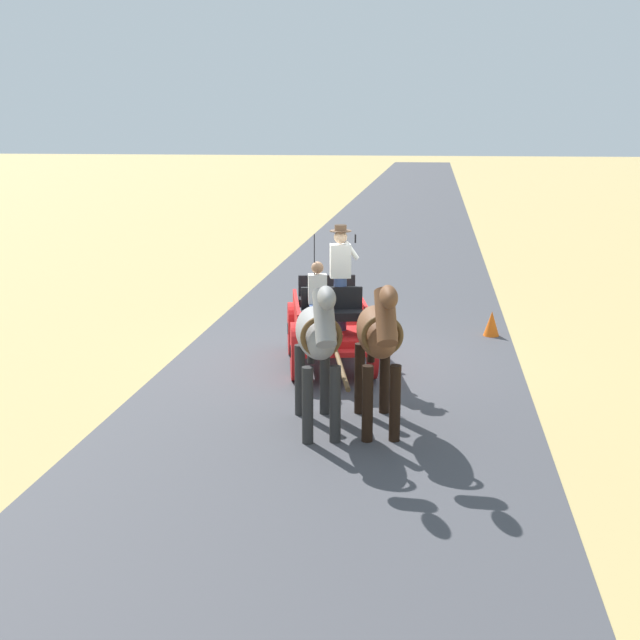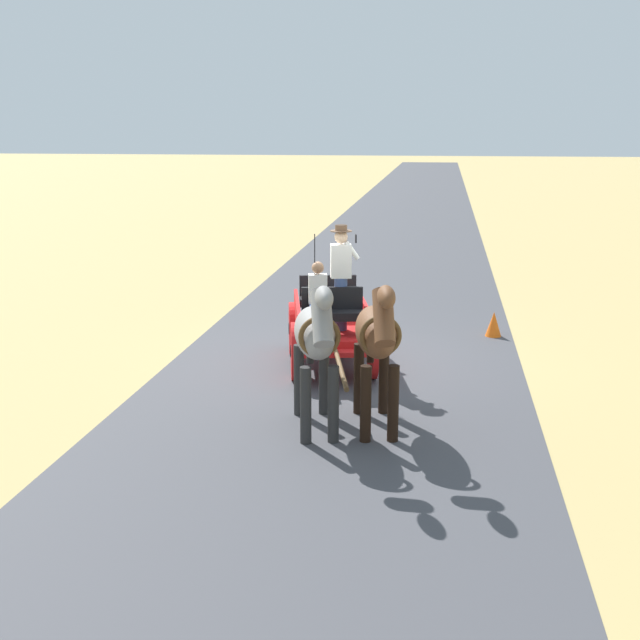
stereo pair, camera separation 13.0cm
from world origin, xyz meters
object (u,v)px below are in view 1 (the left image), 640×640
at_px(horse_near_side, 378,337).
at_px(horse_off_side, 318,338).
at_px(horse_drawn_carriage, 330,321).
at_px(traffic_cone, 492,324).

height_order(horse_near_side, horse_off_side, same).
xyz_separation_m(horse_drawn_carriage, horse_off_side, (-0.22, 3.05, 0.51)).
height_order(horse_drawn_carriage, horse_off_side, horse_drawn_carriage).
height_order(horse_drawn_carriage, horse_near_side, horse_drawn_carriage).
bearing_deg(horse_near_side, traffic_cone, -109.27).
bearing_deg(horse_near_side, horse_off_side, 11.83).
bearing_deg(horse_drawn_carriage, horse_near_side, 109.53).
relative_size(horse_near_side, traffic_cone, 4.42).
distance_m(horse_off_side, traffic_cone, 6.30).
xyz_separation_m(horse_drawn_carriage, traffic_cone, (-2.92, -2.54, -0.57)).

